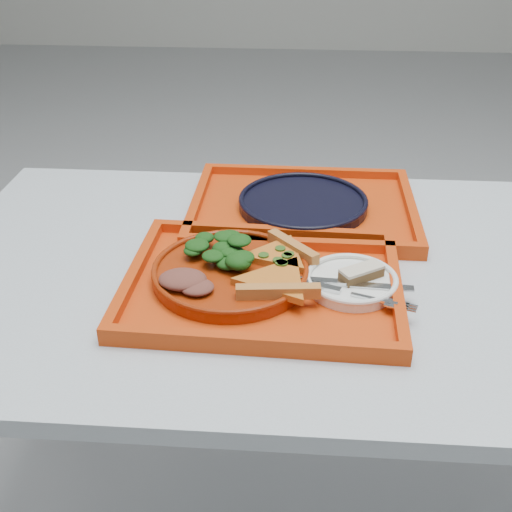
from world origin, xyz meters
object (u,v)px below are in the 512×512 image
at_px(tray_far, 303,210).
at_px(dinner_plate, 230,274).
at_px(dessert_bar, 361,273).
at_px(tray_main, 263,286).
at_px(navy_plate, 303,204).

distance_m(tray_far, dinner_plate, 0.30).
distance_m(tray_far, dessert_bar, 0.30).
xyz_separation_m(tray_main, dessert_bar, (0.16, 0.01, 0.03)).
height_order(tray_far, dinner_plate, dinner_plate).
bearing_deg(tray_far, tray_main, -102.04).
xyz_separation_m(tray_far, navy_plate, (0.00, 0.00, 0.01)).
bearing_deg(dessert_bar, navy_plate, 75.95).
relative_size(navy_plate, dessert_bar, 3.38).
height_order(tray_main, dinner_plate, dinner_plate).
bearing_deg(dessert_bar, tray_far, 75.95).
bearing_deg(dinner_plate, dessert_bar, -1.16).
xyz_separation_m(tray_main, navy_plate, (0.06, 0.29, 0.01)).
height_order(tray_main, dessert_bar, dessert_bar).
xyz_separation_m(tray_far, dessert_bar, (0.10, -0.28, 0.03)).
height_order(tray_main, navy_plate, navy_plate).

